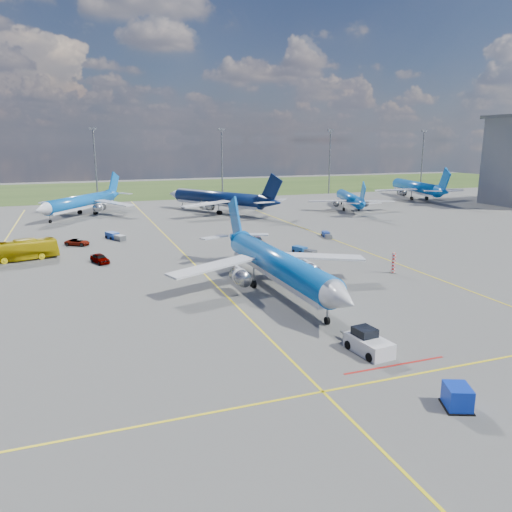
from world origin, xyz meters
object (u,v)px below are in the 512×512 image
object	(u,v)px
baggage_tug_e	(327,235)
bg_jet_nnw	(82,216)
bg_jet_ne	(349,209)
baggage_tug_w	(303,251)
uld_container	(457,397)
service_car_c	(258,240)
main_airliner	(278,291)
apron_bus	(18,251)
service_car_a	(100,258)
service_car_b	(77,242)
bg_jet_n	(218,213)
warning_post	(394,263)
baggage_tug_c	(115,236)
pushback_tug	(368,343)
bg_jet_ene	(415,199)

from	to	relation	value
baggage_tug_e	bg_jet_nnw	bearing A→B (deg)	148.48
bg_jet_ne	baggage_tug_w	bearing A→B (deg)	70.04
uld_container	service_car_c	bearing A→B (deg)	106.07
main_airliner	apron_bus	size ratio (longest dim) A/B	3.23
service_car_a	apron_bus	bearing A→B (deg)	132.68
service_car_a	service_car_b	bearing A→B (deg)	80.82
bg_jet_n	baggage_tug_w	xyz separation A→B (m)	(0.20, -52.53, 0.50)
warning_post	service_car_c	xyz separation A→B (m)	(-11.02, 27.00, -0.89)
warning_post	bg_jet_n	distance (m)	69.02
main_airliner	apron_bus	world-z (taller)	main_airliner
warning_post	main_airliner	size ratio (longest dim) A/B	0.08
bg_jet_nnw	baggage_tug_w	world-z (taller)	bg_jet_nnw
main_airliner	baggage_tug_w	bearing A→B (deg)	54.89
bg_jet_nnw	bg_jet_n	distance (m)	34.99
baggage_tug_w	baggage_tug_c	xyz separation A→B (m)	(-29.18, 24.04, 0.09)
pushback_tug	uld_container	world-z (taller)	pushback_tug
bg_jet_nnw	service_car_b	size ratio (longest dim) A/B	8.51
apron_bus	service_car_a	bearing A→B (deg)	-130.87
bg_jet_nnw	baggage_tug_c	world-z (taller)	bg_jet_nnw
pushback_tug	baggage_tug_w	xyz separation A→B (m)	(11.98, 38.93, -0.38)
bg_jet_nnw	service_car_b	distance (m)	39.20
warning_post	uld_container	distance (m)	37.95
apron_bus	baggage_tug_w	world-z (taller)	apron_bus
baggage_tug_c	baggage_tug_e	world-z (taller)	baggage_tug_c
service_car_c	baggage_tug_e	xyz separation A→B (m)	(14.89, 0.81, -0.15)
service_car_a	service_car_c	xyz separation A→B (m)	(28.75, 6.09, -0.13)
bg_jet_n	service_car_c	distance (m)	41.86
bg_jet_nnw	apron_bus	bearing A→B (deg)	-67.40
bg_jet_ene	baggage_tug_c	xyz separation A→B (m)	(-98.51, -36.72, 0.58)
apron_bus	bg_jet_ene	bearing A→B (deg)	-80.74
bg_jet_ne	service_car_b	distance (m)	76.44
bg_jet_ene	uld_container	xyz separation A→B (m)	(-80.58, -110.30, 0.85)
warning_post	baggage_tug_e	distance (m)	28.10
pushback_tug	apron_bus	distance (m)	59.81
uld_container	service_car_b	world-z (taller)	uld_container
warning_post	service_car_b	size ratio (longest dim) A/B	0.67
baggage_tug_c	bg_jet_nnw	bearing A→B (deg)	73.80
bg_jet_ne	uld_container	xyz separation A→B (m)	(-47.08, -95.34, 0.85)
uld_container	bg_jet_nnw	bearing A→B (deg)	124.74
warning_post	baggage_tug_w	bearing A→B (deg)	112.72
bg_jet_ene	pushback_tug	world-z (taller)	bg_jet_ene
bg_jet_ne	apron_bus	bearing A→B (deg)	41.44
bg_jet_ne	warning_post	bearing A→B (deg)	82.92
baggage_tug_w	baggage_tug_e	distance (m)	15.79
main_airliner	service_car_c	world-z (taller)	main_airliner
bg_jet_n	pushback_tug	bearing A→B (deg)	51.00
bg_jet_ene	baggage_tug_w	size ratio (longest dim) A/B	8.52
warning_post	service_car_a	world-z (taller)	warning_post
main_airliner	bg_jet_n	bearing A→B (deg)	78.99
warning_post	baggage_tug_c	world-z (taller)	warning_post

